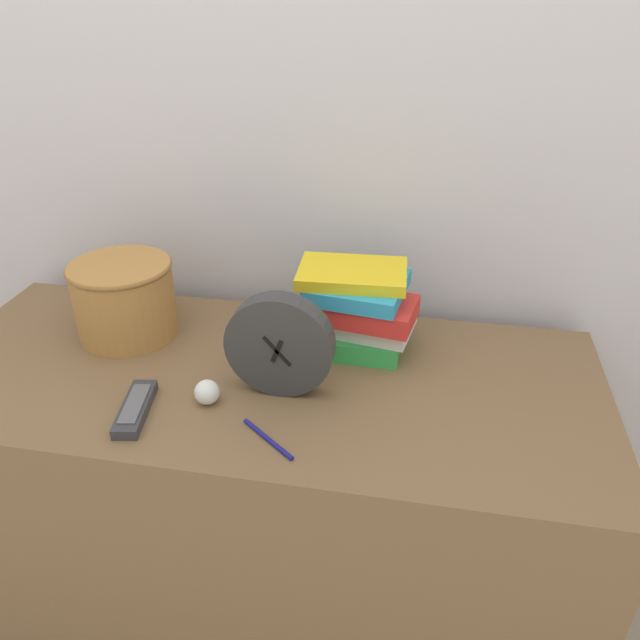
{
  "coord_description": "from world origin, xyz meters",
  "views": [
    {
      "loc": [
        0.31,
        -0.7,
        1.48
      ],
      "look_at": [
        0.12,
        0.33,
        0.89
      ],
      "focal_mm": 35.0,
      "sensor_mm": 36.0,
      "label": 1
    }
  ],
  "objects_px": {
    "book_stack": "(357,309)",
    "basket": "(124,297)",
    "tv_remote": "(135,408)",
    "crumpled_paper_ball": "(207,392)",
    "desk_clock": "(280,346)",
    "pen": "(268,439)"
  },
  "relations": [
    {
      "from": "desk_clock",
      "to": "book_stack",
      "type": "height_order",
      "value": "desk_clock"
    },
    {
      "from": "desk_clock",
      "to": "crumpled_paper_ball",
      "type": "height_order",
      "value": "desk_clock"
    },
    {
      "from": "desk_clock",
      "to": "tv_remote",
      "type": "relative_size",
      "value": 1.27
    },
    {
      "from": "desk_clock",
      "to": "book_stack",
      "type": "xyz_separation_m",
      "value": [
        0.12,
        0.18,
        -0.01
      ]
    },
    {
      "from": "book_stack",
      "to": "tv_remote",
      "type": "bearing_deg",
      "value": -140.47
    },
    {
      "from": "tv_remote",
      "to": "desk_clock",
      "type": "bearing_deg",
      "value": 25.47
    },
    {
      "from": "book_stack",
      "to": "tv_remote",
      "type": "xyz_separation_m",
      "value": [
        -0.36,
        -0.3,
        -0.08
      ]
    },
    {
      "from": "basket",
      "to": "tv_remote",
      "type": "bearing_deg",
      "value": -62.54
    },
    {
      "from": "basket",
      "to": "tv_remote",
      "type": "relative_size",
      "value": 1.37
    },
    {
      "from": "tv_remote",
      "to": "crumpled_paper_ball",
      "type": "distance_m",
      "value": 0.13
    },
    {
      "from": "crumpled_paper_ball",
      "to": "pen",
      "type": "relative_size",
      "value": 0.43
    },
    {
      "from": "book_stack",
      "to": "basket",
      "type": "height_order",
      "value": "book_stack"
    },
    {
      "from": "book_stack",
      "to": "tv_remote",
      "type": "distance_m",
      "value": 0.47
    },
    {
      "from": "book_stack",
      "to": "basket",
      "type": "distance_m",
      "value": 0.5
    },
    {
      "from": "book_stack",
      "to": "pen",
      "type": "xyz_separation_m",
      "value": [
        -0.11,
        -0.33,
        -0.09
      ]
    },
    {
      "from": "tv_remote",
      "to": "crumpled_paper_ball",
      "type": "height_order",
      "value": "crumpled_paper_ball"
    },
    {
      "from": "book_stack",
      "to": "pen",
      "type": "bearing_deg",
      "value": -107.97
    },
    {
      "from": "book_stack",
      "to": "basket",
      "type": "bearing_deg",
      "value": -176.27
    },
    {
      "from": "basket",
      "to": "pen",
      "type": "relative_size",
      "value": 2.0
    },
    {
      "from": "desk_clock",
      "to": "tv_remote",
      "type": "xyz_separation_m",
      "value": [
        -0.24,
        -0.12,
        -0.09
      ]
    },
    {
      "from": "desk_clock",
      "to": "pen",
      "type": "bearing_deg",
      "value": -85.19
    },
    {
      "from": "crumpled_paper_ball",
      "to": "basket",
      "type": "bearing_deg",
      "value": 140.48
    }
  ]
}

